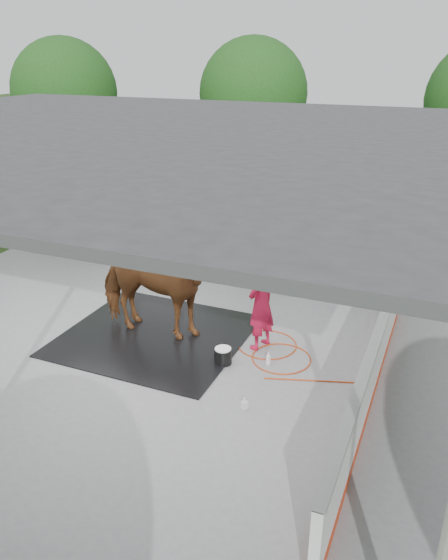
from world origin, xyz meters
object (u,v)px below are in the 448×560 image
at_px(dasher_board, 375,362).
at_px(wash_bucket, 223,355).
at_px(handler, 261,304).
at_px(horse, 152,286).

relative_size(dasher_board, wash_bucket, 24.78).
distance_m(dasher_board, wash_bucket, 2.66).
height_order(handler, wash_bucket, handler).
xyz_separation_m(horse, wash_bucket, (1.64, -0.41, -0.91)).
relative_size(dasher_board, horse, 3.24).
bearing_deg(dasher_board, handler, 164.10).
relative_size(dasher_board, handler, 4.45).
bearing_deg(dasher_board, wash_bucket, -175.80).
relative_size(handler, wash_bucket, 5.57).
bearing_deg(wash_bucket, handler, 62.83).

